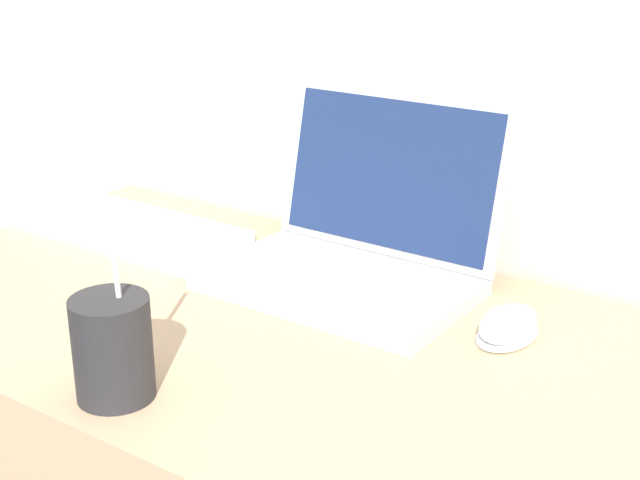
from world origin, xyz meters
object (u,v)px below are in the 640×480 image
at_px(laptop, 359,241).
at_px(drink_cup, 113,346).
at_px(external_keyboard, 120,226).
at_px(computer_mouse, 508,325).

height_order(laptop, drink_cup, laptop).
bearing_deg(external_keyboard, computer_mouse, 0.72).
relative_size(laptop, external_keyboard, 0.84).
relative_size(drink_cup, external_keyboard, 0.53).
height_order(drink_cup, external_keyboard, drink_cup).
bearing_deg(laptop, external_keyboard, -172.49).
bearing_deg(external_keyboard, laptop, 7.51).
bearing_deg(drink_cup, external_keyboard, 136.04).
distance_m(drink_cup, external_keyboard, 0.52).
relative_size(laptop, drink_cup, 1.58).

